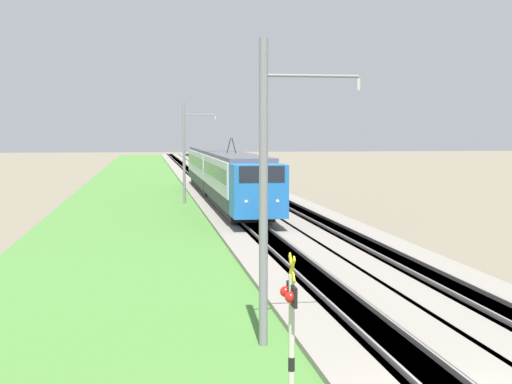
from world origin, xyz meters
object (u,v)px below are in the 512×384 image
passenger_train (222,172)px  catenary_mast_near (266,191)px  crossing_signal_near (291,326)px  catenary_mast_mid (185,152)px

passenger_train → catenary_mast_near: size_ratio=4.99×
crossing_signal_near → catenary_mast_near: size_ratio=0.43×
passenger_train → catenary_mast_mid: (-1.54, 2.98, 1.60)m
passenger_train → catenary_mast_mid: 3.71m
crossing_signal_near → catenary_mast_near: (5.12, -0.42, 2.00)m
crossing_signal_near → passenger_train: bearing=-94.4°
crossing_signal_near → catenary_mast_near: bearing=-94.6°
catenary_mast_near → crossing_signal_near: bearing=175.4°
passenger_train → catenary_mast_near: 38.63m
passenger_train → catenary_mast_near: bearing=-4.4°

